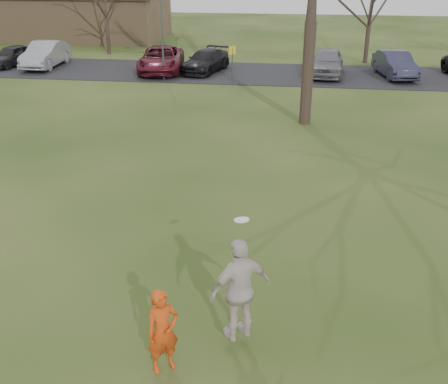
{
  "coord_description": "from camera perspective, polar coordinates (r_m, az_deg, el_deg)",
  "views": [
    {
      "loc": [
        1.58,
        -7.55,
        6.72
      ],
      "look_at": [
        0.0,
        4.0,
        1.5
      ],
      "focal_mm": 43.04,
      "sensor_mm": 36.0,
      "label": 1
    }
  ],
  "objects": [
    {
      "name": "car_0",
      "position": [
        37.92,
        -21.55,
        13.33
      ],
      "size": [
        2.49,
        4.04,
        1.28
      ],
      "primitive_type": "imported",
      "rotation": [
        0.0,
        0.0,
        -0.28
      ],
      "color": "black",
      "rests_on": "parking_strip"
    },
    {
      "name": "car_4",
      "position": [
        33.05,
        10.9,
        13.4
      ],
      "size": [
        2.23,
        4.71,
        1.55
      ],
      "primitive_type": "imported",
      "rotation": [
        0.0,
        0.0,
        -0.09
      ],
      "color": "slate",
      "rests_on": "parking_strip"
    },
    {
      "name": "player_defender",
      "position": [
        9.53,
        -6.52,
        -14.48
      ],
      "size": [
        0.7,
        0.66,
        1.6
      ],
      "primitive_type": "imported",
      "rotation": [
        0.0,
        0.0,
        0.65
      ],
      "color": "#CC4210",
      "rests_on": "ground"
    },
    {
      "name": "car_5",
      "position": [
        33.59,
        17.71,
        12.79
      ],
      "size": [
        2.27,
        4.57,
        1.44
      ],
      "primitive_type": "imported",
      "rotation": [
        0.0,
        0.0,
        0.18
      ],
      "color": "#2C2D43",
      "rests_on": "parking_strip"
    },
    {
      "name": "car_1",
      "position": [
        36.8,
        -18.44,
        13.71
      ],
      "size": [
        1.85,
        4.83,
        1.57
      ],
      "primitive_type": "imported",
      "rotation": [
        0.0,
        0.0,
        0.04
      ],
      "color": "#929397",
      "rests_on": "parking_strip"
    },
    {
      "name": "small_tree_row",
      "position": [
        37.82,
        12.73,
        19.28
      ],
      "size": [
        55.0,
        5.9,
        8.5
      ],
      "color": "#352821",
      "rests_on": "ground"
    },
    {
      "name": "car_3",
      "position": [
        33.58,
        -1.96,
        13.74
      ],
      "size": [
        2.84,
        4.75,
        1.29
      ],
      "primitive_type": "imported",
      "rotation": [
        0.0,
        0.0,
        -0.25
      ],
      "color": "black",
      "rests_on": "parking_strip"
    },
    {
      "name": "parking_strip",
      "position": [
        33.27,
        5.01,
        12.4
      ],
      "size": [
        62.0,
        6.5,
        0.04
      ],
      "primitive_type": "cube",
      "color": "black",
      "rests_on": "ground"
    },
    {
      "name": "car_2",
      "position": [
        33.79,
        -6.69,
        13.83
      ],
      "size": [
        3.13,
        5.61,
        1.48
      ],
      "primitive_type": "imported",
      "rotation": [
        0.0,
        0.0,
        0.13
      ],
      "color": "#581421",
      "rests_on": "parking_strip"
    },
    {
      "name": "ground",
      "position": [
        10.23,
        -3.17,
        -16.98
      ],
      "size": [
        120.0,
        120.0,
        0.0
      ],
      "primitive_type": "plane",
      "color": "#1E380F",
      "rests_on": "ground"
    },
    {
      "name": "lamp_post",
      "position": [
        31.12,
        -6.72,
        18.89
      ],
      "size": [
        0.34,
        0.34,
        6.27
      ],
      "color": "#47474C",
      "rests_on": "ground"
    },
    {
      "name": "sign_yellow",
      "position": [
        30.23,
        0.88,
        14.07
      ],
      "size": [
        0.35,
        0.35,
        2.08
      ],
      "color": "#47474C",
      "rests_on": "ground"
    },
    {
      "name": "catching_play",
      "position": [
        9.71,
        1.74,
        -10.31
      ],
      "size": [
        1.25,
        1.1,
        2.34
      ],
      "color": "beige",
      "rests_on": "ground"
    },
    {
      "name": "building",
      "position": [
        50.63,
        -18.38,
        17.54
      ],
      "size": [
        20.6,
        8.5,
        5.14
      ],
      "color": "#8C6D4C",
      "rests_on": "ground"
    }
  ]
}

